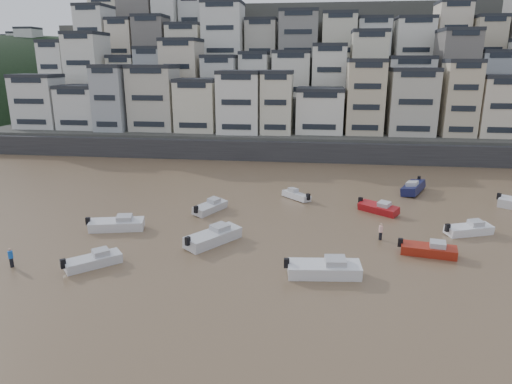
# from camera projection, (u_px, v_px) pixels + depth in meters

# --- Properties ---
(harbor_wall) EXTENTS (140.00, 3.00, 3.50)m
(harbor_wall) POSITION_uv_depth(u_px,v_px,m) (310.00, 151.00, 81.06)
(harbor_wall) COLOR #38383A
(harbor_wall) RESTS_ON ground
(hillside) EXTENTS (141.04, 66.00, 50.00)m
(hillside) POSITION_uv_depth(u_px,v_px,m) (333.00, 79.00, 115.33)
(hillside) COLOR #4C4C47
(hillside) RESTS_ON ground
(headland) EXTENTS (216.00, 135.00, 53.33)m
(headland) POSITION_uv_depth(u_px,v_px,m) (15.00, 112.00, 161.42)
(headland) COLOR black
(headland) RESTS_ON ground
(boat_a) EXTENTS (6.76, 2.83, 1.79)m
(boat_a) POSITION_uv_depth(u_px,v_px,m) (324.00, 267.00, 37.51)
(boat_a) COLOR white
(boat_a) RESTS_ON ground
(boat_b) EXTENTS (5.56, 2.68, 1.45)m
(boat_b) POSITION_uv_depth(u_px,v_px,m) (429.00, 248.00, 41.72)
(boat_b) COLOR maroon
(boat_b) RESTS_ON ground
(boat_c) EXTENTS (5.64, 6.70, 1.82)m
(boat_c) POSITION_uv_depth(u_px,v_px,m) (213.00, 235.00, 44.43)
(boat_c) COLOR silver
(boat_c) RESTS_ON ground
(boat_d) EXTENTS (5.65, 3.54, 1.47)m
(boat_d) POSITION_uv_depth(u_px,v_px,m) (469.00, 228.00, 46.80)
(boat_d) COLOR white
(boat_d) RESTS_ON ground
(boat_e) EXTENTS (5.18, 4.54, 1.42)m
(boat_e) POSITION_uv_depth(u_px,v_px,m) (378.00, 207.00, 53.46)
(boat_e) COLOR maroon
(boat_e) RESTS_ON ground
(boat_f) EXTENTS (3.90, 5.59, 1.46)m
(boat_f) POSITION_uv_depth(u_px,v_px,m) (210.00, 206.00, 53.88)
(boat_f) COLOR silver
(boat_f) RESTS_ON ground
(boat_h) EXTENTS (4.34, 4.33, 1.26)m
(boat_h) POSITION_uv_depth(u_px,v_px,m) (296.00, 194.00, 58.95)
(boat_h) COLOR silver
(boat_h) RESTS_ON ground
(boat_i) EXTENTS (4.68, 6.91, 1.80)m
(boat_i) POSITION_uv_depth(u_px,v_px,m) (413.00, 186.00, 61.79)
(boat_i) COLOR #151943
(boat_i) RESTS_ON ground
(boat_j) EXTENTS (4.96, 4.78, 1.42)m
(boat_j) POSITION_uv_depth(u_px,v_px,m) (93.00, 259.00, 39.45)
(boat_j) COLOR silver
(boat_j) RESTS_ON ground
(boat_k) EXTENTS (6.43, 3.36, 1.67)m
(boat_k) POSITION_uv_depth(u_px,v_px,m) (117.00, 223.00, 47.96)
(boat_k) COLOR silver
(boat_k) RESTS_ON ground
(person_blue) EXTENTS (0.44, 0.44, 1.74)m
(person_blue) POSITION_uv_depth(u_px,v_px,m) (11.00, 258.00, 39.31)
(person_blue) COLOR blue
(person_blue) RESTS_ON ground
(person_pink) EXTENTS (0.44, 0.44, 1.74)m
(person_pink) POSITION_uv_depth(u_px,v_px,m) (381.00, 232.00, 45.32)
(person_pink) COLOR beige
(person_pink) RESTS_ON ground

